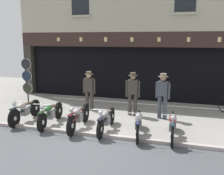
{
  "coord_description": "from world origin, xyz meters",
  "views": [
    {
      "loc": [
        2.77,
        -7.18,
        2.99
      ],
      "look_at": [
        -0.2,
        2.55,
        1.09
      ],
      "focal_mm": 42.1,
      "sensor_mm": 36.0,
      "label": 1
    }
  ],
  "objects_px": {
    "motorcycle_left": "(50,113)",
    "motorcycle_center": "(106,119)",
    "salesman_left": "(89,89)",
    "motorcycle_right": "(173,125)",
    "motorcycle_center_left": "(79,116)",
    "motorcycle_center_right": "(138,123)",
    "salesman_right": "(163,93)",
    "tyre_sign_pole": "(27,76)",
    "shopkeeper_center": "(133,92)",
    "advert_board_near": "(202,68)",
    "motorcycle_far_left": "(25,110)"
  },
  "relations": [
    {
      "from": "motorcycle_right",
      "to": "motorcycle_far_left",
      "type": "bearing_deg",
      "value": -4.62
    },
    {
      "from": "motorcycle_right",
      "to": "tyre_sign_pole",
      "type": "xyz_separation_m",
      "value": [
        -6.93,
        2.69,
        0.82
      ]
    },
    {
      "from": "salesman_left",
      "to": "salesman_right",
      "type": "distance_m",
      "value": 3.14
    },
    {
      "from": "motorcycle_center_right",
      "to": "motorcycle_left",
      "type": "bearing_deg",
      "value": -11.11
    },
    {
      "from": "motorcycle_center",
      "to": "salesman_right",
      "type": "xyz_separation_m",
      "value": [
        1.59,
        1.94,
        0.56
      ]
    },
    {
      "from": "motorcycle_center_left",
      "to": "motorcycle_left",
      "type": "bearing_deg",
      "value": -8.63
    },
    {
      "from": "motorcycle_center_left",
      "to": "motorcycle_center",
      "type": "bearing_deg",
      "value": 177.97
    },
    {
      "from": "shopkeeper_center",
      "to": "advert_board_near",
      "type": "distance_m",
      "value": 3.85
    },
    {
      "from": "motorcycle_center_left",
      "to": "shopkeeper_center",
      "type": "height_order",
      "value": "shopkeeper_center"
    },
    {
      "from": "motorcycle_center_left",
      "to": "motorcycle_center_right",
      "type": "xyz_separation_m",
      "value": [
        2.04,
        -0.03,
        -0.02
      ]
    },
    {
      "from": "motorcycle_center_left",
      "to": "shopkeeper_center",
      "type": "bearing_deg",
      "value": -127.88
    },
    {
      "from": "motorcycle_right",
      "to": "shopkeeper_center",
      "type": "relative_size",
      "value": 1.19
    },
    {
      "from": "motorcycle_left",
      "to": "motorcycle_center",
      "type": "distance_m",
      "value": 2.06
    },
    {
      "from": "motorcycle_center",
      "to": "motorcycle_right",
      "type": "distance_m",
      "value": 2.12
    },
    {
      "from": "motorcycle_left",
      "to": "salesman_right",
      "type": "distance_m",
      "value": 4.16
    },
    {
      "from": "motorcycle_right",
      "to": "shopkeeper_center",
      "type": "xyz_separation_m",
      "value": [
        -1.7,
        2.06,
        0.53
      ]
    },
    {
      "from": "motorcycle_center",
      "to": "motorcycle_center_right",
      "type": "relative_size",
      "value": 1.04
    },
    {
      "from": "salesman_left",
      "to": "motorcycle_far_left",
      "type": "bearing_deg",
      "value": 57.75
    },
    {
      "from": "motorcycle_left",
      "to": "salesman_left",
      "type": "relative_size",
      "value": 1.26
    },
    {
      "from": "motorcycle_far_left",
      "to": "motorcycle_right",
      "type": "bearing_deg",
      "value": 175.21
    },
    {
      "from": "motorcycle_center_right",
      "to": "salesman_left",
      "type": "relative_size",
      "value": 1.19
    },
    {
      "from": "motorcycle_right",
      "to": "advert_board_near",
      "type": "height_order",
      "value": "advert_board_near"
    },
    {
      "from": "salesman_left",
      "to": "motorcycle_right",
      "type": "bearing_deg",
      "value": 151.14
    },
    {
      "from": "shopkeeper_center",
      "to": "salesman_right",
      "type": "distance_m",
      "value": 1.18
    },
    {
      "from": "motorcycle_center_left",
      "to": "advert_board_near",
      "type": "bearing_deg",
      "value": -134.37
    },
    {
      "from": "motorcycle_center_left",
      "to": "motorcycle_right",
      "type": "xyz_separation_m",
      "value": [
        3.07,
        0.06,
        -0.01
      ]
    },
    {
      "from": "motorcycle_left",
      "to": "motorcycle_center",
      "type": "height_order",
      "value": "motorcycle_left"
    },
    {
      "from": "tyre_sign_pole",
      "to": "motorcycle_left",
      "type": "bearing_deg",
      "value": -44.13
    },
    {
      "from": "motorcycle_right",
      "to": "advert_board_near",
      "type": "relative_size",
      "value": 1.99
    },
    {
      "from": "shopkeeper_center",
      "to": "salesman_left",
      "type": "bearing_deg",
      "value": -15.19
    },
    {
      "from": "motorcycle_left",
      "to": "motorcycle_center_right",
      "type": "relative_size",
      "value": 1.06
    },
    {
      "from": "motorcycle_right",
      "to": "motorcycle_center_right",
      "type": "bearing_deg",
      "value": 0.82
    },
    {
      "from": "motorcycle_center",
      "to": "motorcycle_center_right",
      "type": "bearing_deg",
      "value": 172.95
    },
    {
      "from": "motorcycle_left",
      "to": "advert_board_near",
      "type": "xyz_separation_m",
      "value": [
        5.09,
        4.76,
        1.27
      ]
    },
    {
      "from": "salesman_right",
      "to": "advert_board_near",
      "type": "bearing_deg",
      "value": -103.8
    },
    {
      "from": "motorcycle_center_left",
      "to": "salesman_left",
      "type": "relative_size",
      "value": 1.28
    },
    {
      "from": "motorcycle_center_right",
      "to": "tyre_sign_pole",
      "type": "relative_size",
      "value": 0.85
    },
    {
      "from": "motorcycle_left",
      "to": "motorcycle_center",
      "type": "relative_size",
      "value": 1.01
    },
    {
      "from": "motorcycle_center_left",
      "to": "motorcycle_center",
      "type": "relative_size",
      "value": 1.03
    },
    {
      "from": "motorcycle_center_left",
      "to": "shopkeeper_center",
      "type": "distance_m",
      "value": 2.57
    },
    {
      "from": "shopkeeper_center",
      "to": "advert_board_near",
      "type": "bearing_deg",
      "value": -141.37
    },
    {
      "from": "motorcycle_left",
      "to": "tyre_sign_pole",
      "type": "distance_m",
      "value": 3.93
    },
    {
      "from": "salesman_right",
      "to": "motorcycle_left",
      "type": "bearing_deg",
      "value": 40.73
    },
    {
      "from": "motorcycle_left",
      "to": "salesman_right",
      "type": "xyz_separation_m",
      "value": [
        3.65,
        1.91,
        0.55
      ]
    },
    {
      "from": "motorcycle_center_left",
      "to": "motorcycle_center",
      "type": "xyz_separation_m",
      "value": [
        0.95,
        0.05,
        -0.02
      ]
    },
    {
      "from": "motorcycle_left",
      "to": "salesman_right",
      "type": "height_order",
      "value": "salesman_right"
    },
    {
      "from": "motorcycle_center_left",
      "to": "salesman_right",
      "type": "distance_m",
      "value": 3.27
    },
    {
      "from": "tyre_sign_pole",
      "to": "advert_board_near",
      "type": "relative_size",
      "value": 2.26
    },
    {
      "from": "salesman_right",
      "to": "motorcycle_center",
      "type": "bearing_deg",
      "value": 63.66
    },
    {
      "from": "salesman_left",
      "to": "shopkeeper_center",
      "type": "relative_size",
      "value": 0.97
    }
  ]
}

